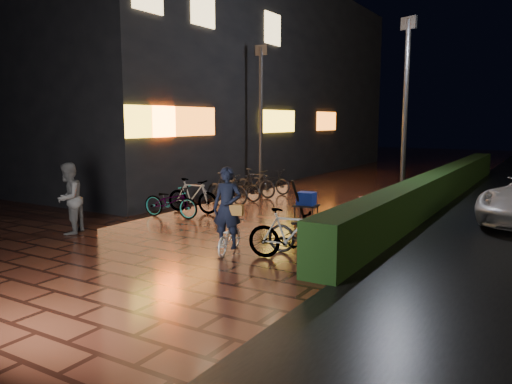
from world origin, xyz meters
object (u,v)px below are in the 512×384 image
Objects in this scene: bystander_person at (69,199)px; cyclist at (228,221)px; traffic_barrier at (376,207)px; cart_assembly at (306,200)px.

cyclist is at bearing 72.15° from bystander_person.
cyclist is 0.98× the size of traffic_barrier.
cyclist is 1.53× the size of cart_assembly.
bystander_person reaches higher than traffic_barrier.
traffic_barrier is at bearing 108.00° from bystander_person.
cart_assembly is (-1.49, -1.16, 0.22)m from traffic_barrier.
bystander_person is 0.96× the size of cyclist.
traffic_barrier is 1.90m from cart_assembly.
bystander_person is at bearing -135.27° from cart_assembly.
cart_assembly is at bearing 90.08° from cyclist.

